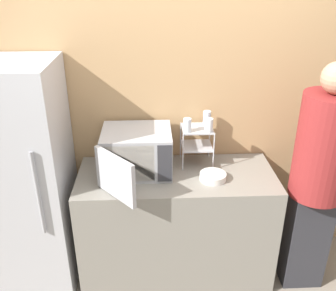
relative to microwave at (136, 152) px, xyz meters
name	(u,v)px	position (x,y,z in m)	size (l,w,h in m)	color
wall_back	(174,112)	(0.30, 0.30, 0.20)	(8.00, 0.06, 2.60)	tan
counter	(176,224)	(0.30, -0.07, -0.63)	(1.51, 0.65, 0.93)	gray
microwave	(136,152)	(0.00, 0.00, 0.00)	(0.54, 0.75, 0.33)	#ADADB2
dish_rack	(197,138)	(0.47, 0.11, 0.06)	(0.25, 0.23, 0.31)	#B2B2B7
glass_front_left	(187,125)	(0.39, 0.04, 0.20)	(0.06, 0.06, 0.11)	silver
glass_back_right	(207,118)	(0.56, 0.19, 0.20)	(0.06, 0.06, 0.11)	silver
glass_front_right	(209,125)	(0.55, 0.03, 0.20)	(0.06, 0.06, 0.11)	silver
bowl	(213,177)	(0.57, -0.15, -0.14)	(0.20, 0.20, 0.05)	silver
person	(319,173)	(1.32, -0.25, -0.07)	(0.39, 0.39, 1.83)	#2D2D33
refrigerator	(26,181)	(-0.84, -0.06, -0.19)	(0.64, 0.66, 1.80)	#B7B7BC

